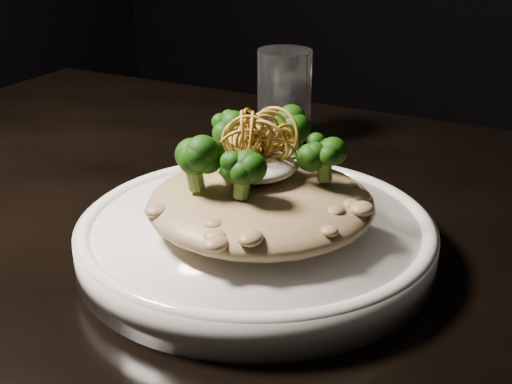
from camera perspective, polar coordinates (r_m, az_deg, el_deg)
table at (r=0.62m, az=-0.01°, el=-10.99°), size 1.10×0.80×0.75m
plate at (r=0.56m, az=0.00°, el=-3.82°), size 0.28×0.28×0.03m
risotto at (r=0.54m, az=0.39°, el=-0.91°), size 0.17×0.17×0.04m
broccoli at (r=0.53m, az=0.19°, el=3.74°), size 0.14×0.14×0.05m
cheese at (r=0.54m, az=-0.03°, el=2.14°), size 0.06×0.06×0.02m
shallots at (r=0.53m, az=0.42°, el=4.91°), size 0.06×0.06×0.04m
drinking_glass at (r=0.80m, az=2.27°, el=7.55°), size 0.07×0.07×0.11m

